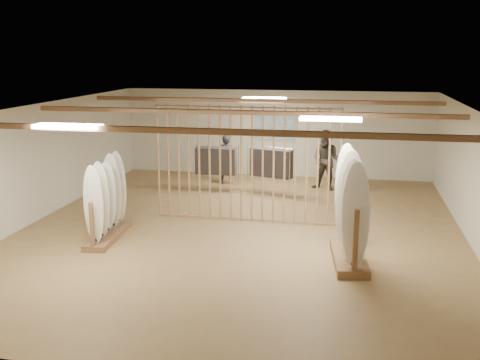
% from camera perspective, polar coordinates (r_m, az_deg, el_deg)
% --- Properties ---
extents(floor, '(12.00, 12.00, 0.00)m').
position_cam_1_polar(floor, '(12.93, -0.00, -5.19)').
color(floor, '#9A784A').
rests_on(floor, ground).
extents(ceiling, '(12.00, 12.00, 0.00)m').
position_cam_1_polar(ceiling, '(12.35, -0.00, 7.25)').
color(ceiling, gray).
rests_on(ceiling, ground).
extents(wall_back, '(12.00, 0.00, 12.00)m').
position_cam_1_polar(wall_back, '(18.40, 3.64, 4.74)').
color(wall_back, silver).
rests_on(wall_back, ground).
extents(wall_front, '(12.00, 0.00, 12.00)m').
position_cam_1_polar(wall_front, '(7.02, -9.67, -9.28)').
color(wall_front, silver).
rests_on(wall_front, ground).
extents(wall_left, '(0.00, 12.00, 12.00)m').
position_cam_1_polar(wall_left, '(14.38, -19.96, 1.65)').
color(wall_left, silver).
rests_on(wall_left, ground).
extents(wall_right, '(0.00, 12.00, 12.00)m').
position_cam_1_polar(wall_right, '(12.61, 22.89, -0.11)').
color(wall_right, silver).
rests_on(wall_right, ground).
extents(ceiling_slats, '(9.50, 6.12, 0.10)m').
position_cam_1_polar(ceiling_slats, '(12.35, -0.00, 6.88)').
color(ceiling_slats, brown).
rests_on(ceiling_slats, ground).
extents(light_panels, '(1.20, 0.35, 0.06)m').
position_cam_1_polar(light_panels, '(12.35, -0.00, 6.98)').
color(light_panels, white).
rests_on(light_panels, ground).
extents(bamboo_partition, '(4.45, 0.05, 2.78)m').
position_cam_1_polar(bamboo_partition, '(13.33, 0.67, 1.60)').
color(bamboo_partition, tan).
rests_on(bamboo_partition, ground).
extents(poster, '(1.40, 0.03, 0.90)m').
position_cam_1_polar(poster, '(18.35, 3.64, 5.35)').
color(poster, '#346CB7').
rests_on(poster, ground).
extents(rack_left, '(0.63, 1.90, 1.78)m').
position_cam_1_polar(rack_left, '(12.58, -13.37, -3.19)').
color(rack_left, brown).
rests_on(rack_left, floor).
extents(rack_right, '(0.81, 1.93, 2.18)m').
position_cam_1_polar(rack_right, '(11.10, 11.12, -4.57)').
color(rack_right, brown).
rests_on(rack_right, floor).
extents(clothing_rack_a, '(1.28, 0.34, 1.37)m').
position_cam_1_polar(clothing_rack_a, '(16.41, -2.47, 1.94)').
color(clothing_rack_a, silver).
rests_on(clothing_rack_a, floor).
extents(clothing_rack_b, '(1.27, 0.70, 1.41)m').
position_cam_1_polar(clothing_rack_b, '(15.98, 3.20, 1.74)').
color(clothing_rack_b, silver).
rests_on(clothing_rack_b, floor).
extents(shopper_a, '(0.65, 0.45, 1.75)m').
position_cam_1_polar(shopper_a, '(17.29, -1.42, 2.46)').
color(shopper_a, '#24242B').
rests_on(shopper_a, floor).
extents(shopper_b, '(1.17, 1.04, 2.03)m').
position_cam_1_polar(shopper_b, '(16.66, 8.77, 2.39)').
color(shopper_b, '#3E3830').
rests_on(shopper_b, floor).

